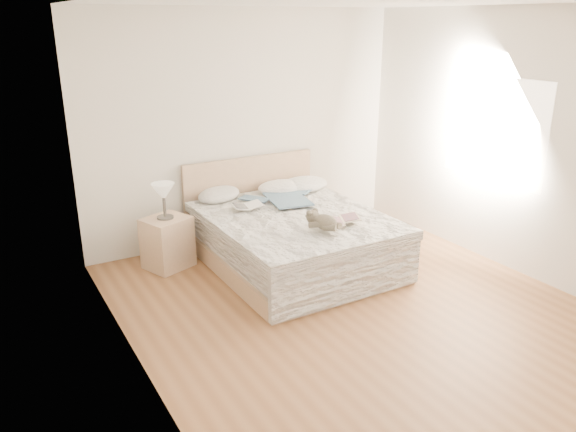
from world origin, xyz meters
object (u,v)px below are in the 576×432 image
Objects in this scene: photo_book at (247,206)px; table_lamp at (163,193)px; nightstand at (167,243)px; teddy_bear at (325,228)px; bed at (291,237)px; childrens_book at (342,220)px.

table_lamp is at bearing 171.70° from photo_book.
teddy_bear is (1.17, -1.30, 0.37)m from nightstand.
table_lamp is (-1.20, 0.60, 0.53)m from bed.
table_lamp is (-0.00, 0.00, 0.56)m from nightstand.
nightstand is 1.73× the size of teddy_bear.
childrens_book reaches higher than nightstand.
childrens_book is at bearing -45.36° from photo_book.
photo_book is at bearing 149.66° from childrens_book.
table_lamp is 1.19× the size of teddy_bear.
teddy_bear is at bearing -92.51° from bed.
nightstand is at bearing 166.15° from childrens_book.
photo_book is at bearing 136.57° from bed.
bed is 6.63× the size of teddy_bear.
bed is 1.45m from table_lamp.
table_lamp is 1.12× the size of photo_book.
photo_book and childrens_book have the same top height.
childrens_book is at bearing -37.85° from nightstand.
table_lamp is 1.89m from childrens_book.
teddy_bear is at bearing -130.12° from childrens_book.
bed is at bearing 140.91° from childrens_book.
childrens_book is at bearing -37.84° from table_lamp.
table_lamp is at bearing 145.75° from nightstand.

